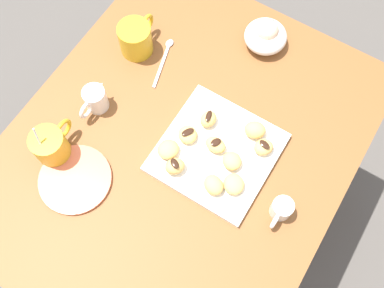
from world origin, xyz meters
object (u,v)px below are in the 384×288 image
(coffee_mug_mustard_left, at_px, (51,145))
(beignet_4, at_px, (216,145))
(beignet_3, at_px, (175,166))
(beignet_9, at_px, (168,149))
(chocolate_sauce_pitcher, at_px, (282,209))
(beignet_5, at_px, (188,135))
(beignet_1, at_px, (234,184))
(beignet_8, at_px, (214,185))
(beignet_2, at_px, (264,147))
(beignet_0, at_px, (208,119))
(dining_table, at_px, (182,163))
(beignet_6, at_px, (232,161))
(beignet_7, at_px, (255,130))
(coffee_mug_mustard_right, at_px, (136,38))
(ice_cream_bowl, at_px, (266,35))
(saucer_coral_left, at_px, (75,179))
(pastry_plate_square, at_px, (217,152))
(cream_pitcher_white, at_px, (95,99))

(coffee_mug_mustard_left, relative_size, beignet_4, 2.55)
(beignet_3, xyz_separation_m, beignet_9, (0.03, 0.04, -0.00))
(chocolate_sauce_pitcher, height_order, beignet_5, chocolate_sauce_pitcher)
(beignet_1, relative_size, beignet_8, 1.01)
(beignet_2, xyz_separation_m, beignet_4, (-0.06, 0.11, 0.00))
(beignet_9, bearing_deg, coffee_mug_mustard_left, 120.84)
(beignet_0, distance_m, beignet_2, 0.16)
(dining_table, bearing_deg, beignet_6, -81.32)
(beignet_6, bearing_deg, beignet_4, 74.08)
(beignet_2, relative_size, beignet_7, 0.89)
(coffee_mug_mustard_right, distance_m, beignet_1, 0.49)
(ice_cream_bowl, bearing_deg, beignet_7, -157.23)
(beignet_0, xyz_separation_m, beignet_5, (-0.06, 0.02, -0.00))
(saucer_coral_left, relative_size, beignet_1, 3.29)
(chocolate_sauce_pitcher, relative_size, beignet_4, 1.68)
(pastry_plate_square, height_order, beignet_8, beignet_8)
(chocolate_sauce_pitcher, distance_m, beignet_3, 0.28)
(dining_table, height_order, coffee_mug_mustard_right, coffee_mug_mustard_right)
(beignet_5, distance_m, beignet_9, 0.06)
(beignet_7, bearing_deg, cream_pitcher_white, 109.79)
(chocolate_sauce_pitcher, distance_m, beignet_7, 0.21)
(beignet_0, relative_size, beignet_9, 0.86)
(beignet_0, bearing_deg, beignet_1, -129.33)
(coffee_mug_mustard_right, distance_m, beignet_3, 0.39)
(beignet_0, distance_m, beignet_5, 0.07)
(coffee_mug_mustard_left, bearing_deg, beignet_1, -70.21)
(saucer_coral_left, distance_m, beignet_3, 0.25)
(beignet_3, xyz_separation_m, beignet_4, (0.10, -0.06, -0.00))
(cream_pitcher_white, xyz_separation_m, chocolate_sauce_pitcher, (-0.00, -0.55, -0.01))
(beignet_2, bearing_deg, dining_table, 116.99)
(beignet_8, bearing_deg, dining_table, 66.65)
(pastry_plate_square, xyz_separation_m, beignet_1, (-0.06, -0.08, 0.02))
(pastry_plate_square, distance_m, beignet_8, 0.10)
(coffee_mug_mustard_right, bearing_deg, beignet_7, -99.02)
(saucer_coral_left, bearing_deg, beignet_3, -52.87)
(beignet_1, relative_size, beignet_3, 1.12)
(pastry_plate_square, distance_m, coffee_mug_mustard_right, 0.39)
(cream_pitcher_white, bearing_deg, coffee_mug_mustard_left, 175.85)
(coffee_mug_mustard_left, height_order, ice_cream_bowl, coffee_mug_mustard_left)
(chocolate_sauce_pitcher, bearing_deg, saucer_coral_left, 112.51)
(saucer_coral_left, bearing_deg, beignet_6, -52.69)
(pastry_plate_square, xyz_separation_m, cream_pitcher_white, (-0.05, 0.34, 0.03))
(cream_pitcher_white, distance_m, beignet_5, 0.26)
(beignet_4, height_order, beignet_6, beignet_6)
(beignet_9, bearing_deg, beignet_5, -18.86)
(ice_cream_bowl, xyz_separation_m, beignet_4, (-0.36, -0.05, -0.01))
(ice_cream_bowl, distance_m, beignet_6, 0.39)
(beignet_1, relative_size, beignet_9, 1.00)
(dining_table, xyz_separation_m, coffee_mug_mustard_right, (0.19, 0.26, 0.18))
(saucer_coral_left, bearing_deg, beignet_0, -33.80)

